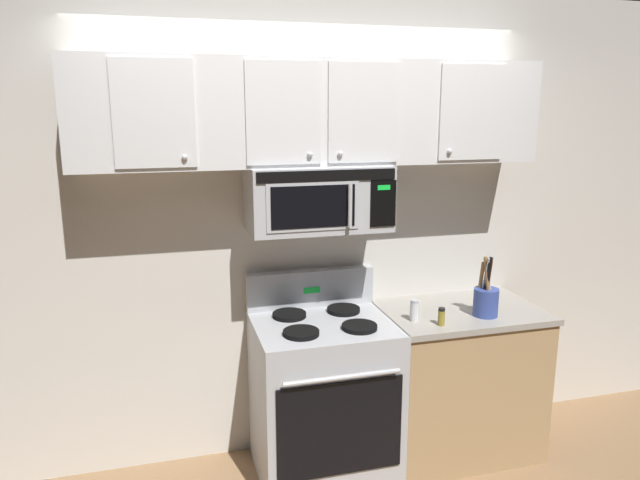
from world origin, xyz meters
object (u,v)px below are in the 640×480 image
(utensil_crock_blue, at_px, (486,299))
(spice_jar, at_px, (441,317))
(stove_range, at_px, (323,395))
(over_range_microwave, at_px, (317,198))
(salt_shaker, at_px, (415,311))

(utensil_crock_blue, distance_m, spice_jar, 0.32)
(stove_range, relative_size, over_range_microwave, 1.47)
(stove_range, bearing_deg, salt_shaker, -12.44)
(over_range_microwave, distance_m, salt_shaker, 0.82)
(over_range_microwave, xyz_separation_m, salt_shaker, (0.49, -0.23, -0.62))
(utensil_crock_blue, distance_m, salt_shaker, 0.42)
(stove_range, xyz_separation_m, over_range_microwave, (-0.00, 0.12, 1.11))
(salt_shaker, bearing_deg, stove_range, 167.56)
(stove_range, height_order, spice_jar, stove_range)
(over_range_microwave, height_order, spice_jar, over_range_microwave)
(stove_range, height_order, utensil_crock_blue, utensil_crock_blue)
(utensil_crock_blue, bearing_deg, over_range_microwave, 164.37)
(salt_shaker, distance_m, spice_jar, 0.15)
(over_range_microwave, bearing_deg, stove_range, -89.86)
(over_range_microwave, distance_m, utensil_crock_blue, 1.11)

